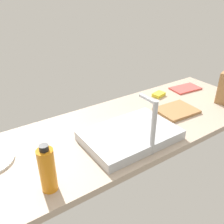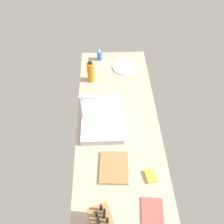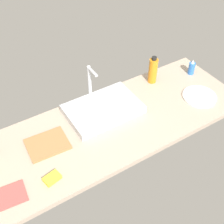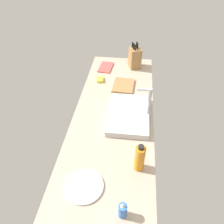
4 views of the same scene
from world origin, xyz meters
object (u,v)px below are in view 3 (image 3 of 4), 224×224
Objects in this scene: faucet at (91,82)px; dish_towel at (4,198)px; dish_sponge at (52,178)px; sink_basin at (103,109)px; water_bottle at (153,70)px; cutting_board at (47,144)px; soap_bottle at (192,68)px; dinner_plate at (199,96)px.

faucet is 1.26× the size of dish_towel.
faucet is at bearing 42.60° from dish_sponge.
sink_basin is 80.89cm from dish_towel.
cutting_board is at bearing -169.49° from water_bottle.
dish_towel is at bearing -159.06° from sink_basin.
soap_bottle is 133.14cm from dish_sponge.
dinner_plate and dish_towel have the same top height.
dish_sponge is at bearing -5.12° from dish_towel.
dinner_plate is 140.65cm from dish_towel.
dish_sponge is (-49.16, -45.19, -14.65)cm from faucet.
dinner_plate is (17.42, -32.08, -9.23)cm from water_bottle.
faucet is 3.10× the size of dish_sponge.
dish_towel is (-123.10, -38.22, -9.23)cm from water_bottle.
cutting_board is 2.66× the size of dish_sponge.
sink_basin is at bearing 9.87° from cutting_board.
soap_bottle is 28.31cm from dinner_plate.
water_bottle is 129.23cm from dish_towel.
dish_sponge is (-129.01, -32.64, -4.04)cm from soap_bottle.
soap_bottle is (78.91, 1.46, 2.72)cm from sink_basin.
cutting_board is at bearing 171.91° from dinner_plate.
water_bottle is at bearing 10.51° from cutting_board.
faucet is 77.03cm from dinner_plate.
water_bottle is 0.95× the size of dish_towel.
sink_basin is at bearing -86.13° from faucet.
faucet is 1.16× the size of cutting_board.
sink_basin is 43.45cm from cutting_board.
soap_bottle reaches higher than cutting_board.
sink_basin is 2.16× the size of dish_towel.
dish_towel is 25.53cm from dish_sponge.
soap_bottle is at bearing 60.13° from dinner_plate.
dish_towel is (-140.52, -6.14, 0.00)cm from dinner_plate.
water_bottle reaches higher than dish_towel.
sink_basin is at bearing 20.94° from dish_towel.
sink_basin reaches higher than dinner_plate.
cutting_board is at bearing -175.81° from soap_bottle.
faucet reaches higher than sink_basin.
dish_sponge is at bearing -107.16° from cutting_board.
dish_towel is (-75.52, -28.90, -1.92)cm from sink_basin.
dinner_plate is at bearing 2.50° from dish_towel.
faucet is at bearing 171.06° from soap_bottle.
sink_basin reaches higher than dish_sponge.
water_bottle is (90.35, 16.77, 8.93)cm from cutting_board.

